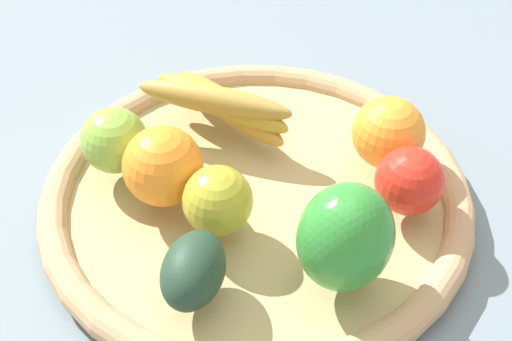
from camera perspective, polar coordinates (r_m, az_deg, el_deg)
ground_plane at (r=0.77m, az=0.00°, el=-2.93°), size 2.40×2.40×0.00m
basket at (r=0.76m, az=0.00°, el=-2.12°), size 0.43×0.43×0.03m
banana_bunch at (r=0.80m, az=-2.65°, el=5.14°), size 0.16×0.16×0.06m
apple_0 at (r=0.68m, az=-2.95°, el=-2.30°), size 0.07×0.07×0.07m
bell_pepper at (r=0.63m, az=6.82°, el=-5.05°), size 0.11×0.12×0.10m
apple_1 at (r=0.71m, az=11.59°, el=-0.78°), size 0.09×0.09×0.07m
orange_0 at (r=0.71m, az=-7.09°, el=0.33°), size 0.10×0.10×0.08m
apple_2 at (r=0.75m, az=-10.74°, el=2.28°), size 0.08×0.08×0.07m
avocado at (r=0.64m, az=-4.79°, el=-7.57°), size 0.09×0.08×0.05m
orange_1 at (r=0.76m, az=9.94°, el=3.03°), size 0.09×0.09×0.07m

